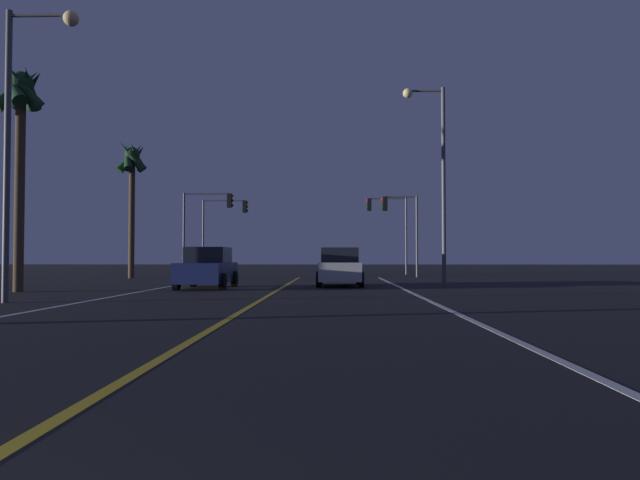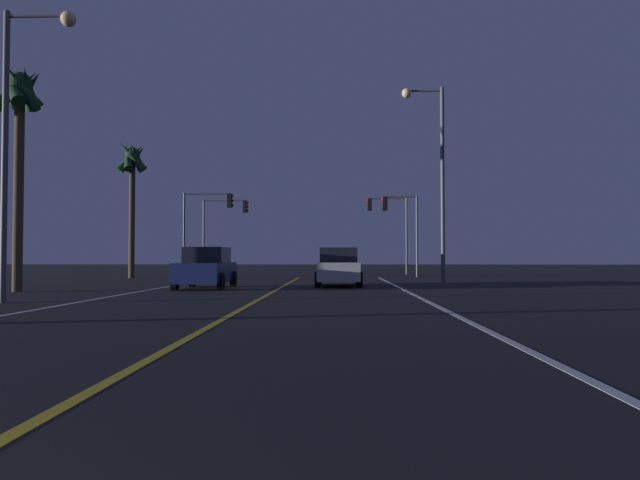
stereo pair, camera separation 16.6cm
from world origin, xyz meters
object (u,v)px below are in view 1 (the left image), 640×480
object	(u,v)px
traffic_light_near_right	(400,217)
traffic_light_near_left	(208,214)
car_oncoming	(207,268)
traffic_light_far_right	(387,218)
street_lamp_right_far	(435,162)
car_ahead_far	(340,268)
traffic_light_far_left	(225,219)
street_lamp_left_mid	(23,117)
palm_tree_left_far	(132,168)
palm_tree_left_mid	(21,108)

from	to	relation	value
traffic_light_near_right	traffic_light_near_left	bearing A→B (deg)	0.00
car_oncoming	traffic_light_far_right	world-z (taller)	traffic_light_far_right
traffic_light_near_right	traffic_light_far_right	bearing A→B (deg)	-86.91
car_oncoming	street_lamp_right_far	bearing A→B (deg)	102.35
car_ahead_far	traffic_light_far_left	xyz separation A→B (m)	(-8.32, 16.68, 3.28)
traffic_light_far_left	street_lamp_left_mid	size ratio (longest dim) A/B	0.66
car_oncoming	car_ahead_far	bearing A→B (deg)	110.80
traffic_light_near_left	traffic_light_far_right	size ratio (longest dim) A/B	0.96
car_ahead_far	street_lamp_left_mid	xyz separation A→B (m)	(-9.08, -9.71, 4.44)
street_lamp_left_mid	palm_tree_left_far	distance (m)	19.22
traffic_light_far_right	palm_tree_left_far	world-z (taller)	palm_tree_left_far
traffic_light_near_right	traffic_light_far_left	world-z (taller)	traffic_light_far_left
car_ahead_far	traffic_light_far_left	distance (m)	18.93
traffic_light_near_right	palm_tree_left_mid	bearing A→B (deg)	44.90
traffic_light_near_right	traffic_light_far_right	size ratio (longest dim) A/B	0.92
car_ahead_far	palm_tree_left_mid	bearing A→B (deg)	111.30
street_lamp_left_mid	street_lamp_right_far	size ratio (longest dim) A/B	0.94
palm_tree_left_mid	street_lamp_right_far	bearing A→B (deg)	16.20
traffic_light_near_right	traffic_light_near_left	world-z (taller)	traffic_light_near_left
car_ahead_far	street_lamp_right_far	size ratio (longest dim) A/B	0.48
car_oncoming	palm_tree_left_mid	bearing A→B (deg)	-68.28
street_lamp_right_far	traffic_light_far_left	bearing A→B (deg)	-52.86
traffic_light_near_left	street_lamp_right_far	world-z (taller)	street_lamp_right_far
traffic_light_near_left	car_ahead_far	bearing A→B (deg)	-53.15
street_lamp_left_mid	palm_tree_left_mid	bearing A→B (deg)	119.45
traffic_light_far_left	street_lamp_right_far	size ratio (longest dim) A/B	0.62
traffic_light_near_right	palm_tree_left_far	xyz separation A→B (m)	(-16.55, -2.05, 2.87)
car_oncoming	traffic_light_far_right	xyz separation A→B (m)	(9.13, 18.76, 3.35)
traffic_light_far_left	palm_tree_left_far	bearing A→B (deg)	-119.50
traffic_light_far_right	palm_tree_left_mid	world-z (taller)	palm_tree_left_mid
traffic_light_far_left	street_lamp_right_far	xyz separation A→B (m)	(12.59, -16.63, 1.44)
car_ahead_far	car_oncoming	distance (m)	5.85
street_lamp_right_far	palm_tree_left_far	size ratio (longest dim) A/B	1.05
traffic_light_near_right	traffic_light_far_left	xyz separation A→B (m)	(-12.28, 5.50, 0.28)
car_ahead_far	car_oncoming	world-z (taller)	same
car_ahead_far	car_oncoming	size ratio (longest dim) A/B	1.00
street_lamp_left_mid	palm_tree_left_far	xyz separation A→B (m)	(-3.51, 18.84, 1.44)
traffic_light_far_right	street_lamp_right_far	world-z (taller)	street_lamp_right_far
traffic_light_far_left	street_lamp_right_far	world-z (taller)	street_lamp_right_far
traffic_light_far_right	street_lamp_left_mid	size ratio (longest dim) A/B	0.68
car_oncoming	palm_tree_left_mid	distance (m)	9.21
car_oncoming	palm_tree_left_far	size ratio (longest dim) A/B	0.51
traffic_light_near_right	street_lamp_left_mid	distance (m)	24.67
car_oncoming	street_lamp_left_mid	size ratio (longest dim) A/B	0.52
traffic_light_near_left	palm_tree_left_mid	bearing A→B (deg)	-102.66
car_ahead_far	traffic_light_far_right	bearing A→B (deg)	-12.37
street_lamp_left_mid	street_lamp_right_far	world-z (taller)	street_lamp_right_far
traffic_light_far_right	street_lamp_left_mid	distance (m)	29.33
car_oncoming	street_lamp_left_mid	xyz separation A→B (m)	(-3.61, -7.63, 4.44)
car_oncoming	street_lamp_right_far	distance (m)	11.03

